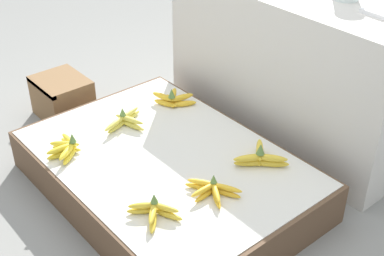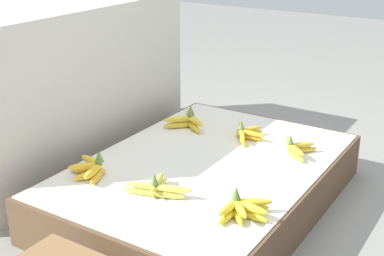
{
  "view_description": "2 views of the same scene",
  "coord_description": "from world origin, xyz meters",
  "views": [
    {
      "loc": [
        1.53,
        -1.13,
        1.57
      ],
      "look_at": [
        0.06,
        0.1,
        0.33
      ],
      "focal_mm": 50.0,
      "sensor_mm": 36.0,
      "label": 1
    },
    {
      "loc": [
        -1.7,
        -1.01,
        1.11
      ],
      "look_at": [
        0.06,
        0.11,
        0.3
      ],
      "focal_mm": 50.0,
      "sensor_mm": 36.0,
      "label": 2
    }
  ],
  "objects": [
    {
      "name": "back_vendor_table",
      "position": [
        0.0,
        0.85,
        0.38
      ],
      "size": [
        1.32,
        0.57,
        0.77
      ],
      "color": "beige",
      "rests_on": "ground_plane"
    },
    {
      "name": "ground_plane",
      "position": [
        0.0,
        0.0,
        0.0
      ],
      "size": [
        10.0,
        10.0,
        0.0
      ],
      "primitive_type": "plane",
      "color": "gray"
    },
    {
      "name": "banana_bunch_front_midleft",
      "position": [
        0.28,
        -0.27,
        0.22
      ],
      "size": [
        0.19,
        0.15,
        0.09
      ],
      "color": "gold",
      "rests_on": "display_platform"
    },
    {
      "name": "banana_bunch_back_midleft",
      "position": [
        0.3,
        0.28,
        0.23
      ],
      "size": [
        0.21,
        0.21,
        0.11
      ],
      "color": "gold",
      "rests_on": "display_platform"
    },
    {
      "name": "banana_bunch_middle_midleft",
      "position": [
        0.32,
        -0.02,
        0.22
      ],
      "size": [
        0.22,
        0.18,
        0.08
      ],
      "color": "gold",
      "rests_on": "display_platform"
    },
    {
      "name": "banana_bunch_middle_left",
      "position": [
        -0.33,
        0.01,
        0.22
      ],
      "size": [
        0.17,
        0.26,
        0.09
      ],
      "color": "#DBCC4C",
      "rests_on": "display_platform"
    },
    {
      "name": "wooden_crate",
      "position": [
        -0.9,
        -0.03,
        0.12
      ],
      "size": [
        0.3,
        0.25,
        0.23
      ],
      "color": "olive",
      "rests_on": "ground_plane"
    },
    {
      "name": "banana_bunch_back_left",
      "position": [
        -0.34,
        0.31,
        0.23
      ],
      "size": [
        0.19,
        0.18,
        0.11
      ],
      "color": "gold",
      "rests_on": "display_platform"
    },
    {
      "name": "banana_bunch_front_left",
      "position": [
        -0.3,
        -0.32,
        0.22
      ],
      "size": [
        0.2,
        0.16,
        0.1
      ],
      "color": "yellow",
      "rests_on": "display_platform"
    },
    {
      "name": "display_platform",
      "position": [
        0.0,
        0.0,
        0.1
      ],
      "size": [
        1.28,
        0.9,
        0.19
      ],
      "color": "brown",
      "rests_on": "ground_plane"
    }
  ]
}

